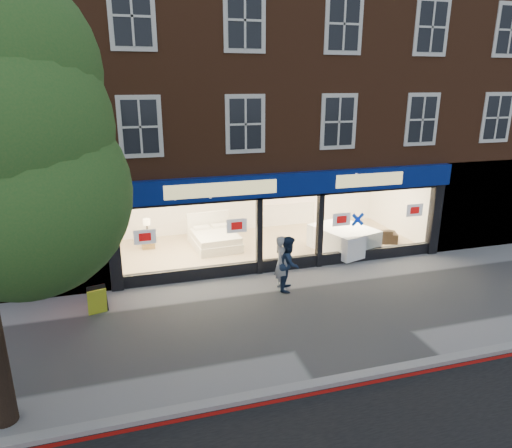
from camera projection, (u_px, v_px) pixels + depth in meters
name	position (u px, v px, depth m)	size (l,w,h in m)	color
ground	(328.00, 311.00, 12.45)	(120.00, 120.00, 0.00)	gray
kerb_line	(390.00, 379.00, 9.61)	(60.00, 0.10, 0.01)	#8C0A07
kerb_stone	(385.00, 371.00, 9.77)	(60.00, 0.25, 0.12)	gray
showroom_floor	(269.00, 246.00, 17.24)	(11.00, 4.50, 0.10)	tan
building	(256.00, 62.00, 16.80)	(19.00, 8.26, 10.30)	brown
display_bed	(214.00, 238.00, 16.96)	(1.77, 2.10, 1.11)	white
bedside_table	(148.00, 241.00, 16.83)	(0.45, 0.45, 0.55)	brown
mattress_stack	(343.00, 239.00, 16.61)	(2.26, 2.55, 0.85)	white
sofa	(372.00, 235.00, 17.51)	(1.83, 0.72, 0.54)	black
a_board	(97.00, 300.00, 12.22)	(0.50, 0.32, 0.77)	#C4D024
pedestrian_grey	(281.00, 263.00, 13.56)	(0.61, 0.40, 1.68)	#9C9FA3
pedestrian_blue	(289.00, 263.00, 13.55)	(0.81, 0.63, 1.67)	#172540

